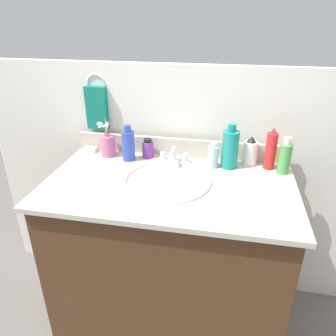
% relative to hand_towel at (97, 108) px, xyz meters
% --- Properties ---
extents(ground_plane, '(6.00, 6.00, 0.00)m').
position_rel_hand_towel_xyz_m(ground_plane, '(0.44, -0.32, -1.07)').
color(ground_plane, '#66605B').
extents(vanity_cabinet, '(1.04, 0.57, 0.83)m').
position_rel_hand_towel_xyz_m(vanity_cabinet, '(0.44, -0.32, -0.66)').
color(vanity_cabinet, '#4C2D19').
rests_on(vanity_cabinet, ground_plane).
extents(countertop, '(1.09, 0.62, 0.02)m').
position_rel_hand_towel_xyz_m(countertop, '(0.44, -0.32, -0.23)').
color(countertop, beige).
rests_on(countertop, vanity_cabinet).
extents(backsplash, '(1.09, 0.02, 0.09)m').
position_rel_hand_towel_xyz_m(backsplash, '(0.44, -0.02, -0.17)').
color(backsplash, beige).
rests_on(backsplash, countertop).
extents(back_wall, '(2.19, 0.04, 1.30)m').
position_rel_hand_towel_xyz_m(back_wall, '(0.44, 0.04, -0.42)').
color(back_wall, white).
rests_on(back_wall, ground_plane).
extents(towel_ring, '(0.10, 0.01, 0.10)m').
position_rel_hand_towel_xyz_m(towel_ring, '(0.00, 0.02, 0.12)').
color(towel_ring, silver).
extents(hand_towel, '(0.11, 0.04, 0.22)m').
position_rel_hand_towel_xyz_m(hand_towel, '(0.00, 0.00, 0.00)').
color(hand_towel, '#147260').
extents(sink_basin, '(0.40, 0.40, 0.11)m').
position_rel_hand_towel_xyz_m(sink_basin, '(0.43, -0.31, -0.25)').
color(sink_basin, white).
rests_on(sink_basin, countertop).
extents(faucet, '(0.16, 0.10, 0.08)m').
position_rel_hand_towel_xyz_m(faucet, '(0.43, -0.12, -0.19)').
color(faucet, silver).
rests_on(faucet, countertop).
extents(bottle_spray_red, '(0.05, 0.05, 0.20)m').
position_rel_hand_towel_xyz_m(bottle_spray_red, '(0.88, -0.09, -0.13)').
color(bottle_spray_red, red).
rests_on(bottle_spray_red, countertop).
extents(bottle_cream_purple, '(0.06, 0.06, 0.10)m').
position_rel_hand_towel_xyz_m(bottle_cream_purple, '(0.29, -0.07, -0.17)').
color(bottle_cream_purple, '#7A3899').
rests_on(bottle_cream_purple, countertop).
extents(bottle_shampoo_blue, '(0.06, 0.06, 0.18)m').
position_rel_hand_towel_xyz_m(bottle_shampoo_blue, '(0.20, -0.13, -0.14)').
color(bottle_shampoo_blue, '#2D4CB2').
rests_on(bottle_shampoo_blue, countertop).
extents(bottle_gel_clear, '(0.05, 0.05, 0.12)m').
position_rel_hand_towel_xyz_m(bottle_gel_clear, '(0.62, -0.13, -0.16)').
color(bottle_gel_clear, silver).
rests_on(bottle_gel_clear, countertop).
extents(bottle_lotion_white, '(0.07, 0.07, 0.14)m').
position_rel_hand_towel_xyz_m(bottle_lotion_white, '(0.79, -0.06, -0.16)').
color(bottle_lotion_white, white).
rests_on(bottle_lotion_white, countertop).
extents(bottle_mouthwash_teal, '(0.08, 0.08, 0.21)m').
position_rel_hand_towel_xyz_m(bottle_mouthwash_teal, '(0.69, -0.11, -0.13)').
color(bottle_mouthwash_teal, teal).
rests_on(bottle_mouthwash_teal, countertop).
extents(bottle_toner_green, '(0.05, 0.05, 0.17)m').
position_rel_hand_towel_xyz_m(bottle_toner_green, '(0.94, -0.13, -0.14)').
color(bottle_toner_green, '#4C9E4C').
rests_on(bottle_toner_green, countertop).
extents(cup_pink, '(0.08, 0.08, 0.19)m').
position_rel_hand_towel_xyz_m(cup_pink, '(0.08, -0.09, -0.16)').
color(cup_pink, '#D16693').
rests_on(cup_pink, countertop).
extents(soap_bar, '(0.06, 0.04, 0.02)m').
position_rel_hand_towel_xyz_m(soap_bar, '(-0.03, -0.06, -0.21)').
color(soap_bar, white).
rests_on(soap_bar, countertop).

